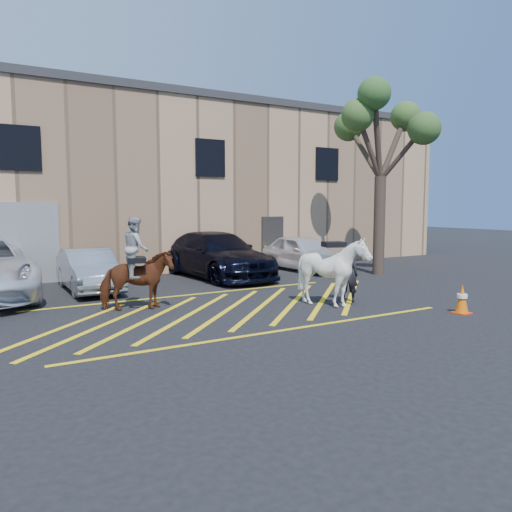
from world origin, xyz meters
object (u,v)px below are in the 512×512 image
car_blue_suv (217,255)px  car_white_suv (303,253)px  mounted_bay (136,273)px  traffic_cone (462,299)px  handler (348,275)px  car_silver_sedan (89,270)px  saddled_white (333,272)px  tree (381,126)px

car_blue_suv → car_white_suv: bearing=-3.6°
mounted_bay → traffic_cone: size_ratio=3.30×
handler → mounted_bay: bearing=17.0°
car_silver_sedan → saddled_white: 7.73m
car_blue_suv → traffic_cone: car_blue_suv is taller
handler → mounted_bay: (-5.41, 1.94, 0.22)m
handler → saddled_white: bearing=56.3°
car_blue_suv → tree: size_ratio=0.80×
saddled_white → tree: 8.31m
car_blue_suv → mounted_bay: 6.12m
saddled_white → car_white_suv: bearing=60.3°
handler → traffic_cone: size_ratio=2.05×
car_silver_sedan → handler: bearing=-43.0°
car_white_suv → car_silver_sedan: bearing=-178.6°
car_blue_suv → handler: car_blue_suv is taller
handler → tree: 7.82m
tree → traffic_cone: bearing=-117.7°
car_white_suv → tree: bearing=-55.8°
saddled_white → tree: (5.53, 3.99, 4.75)m
car_silver_sedan → car_blue_suv: car_blue_suv is taller
mounted_bay → saddled_white: size_ratio=1.15×
car_white_suv → traffic_cone: 8.91m
mounted_bay → traffic_cone: bearing=-33.4°
mounted_bay → tree: bearing=9.9°
handler → saddled_white: size_ratio=0.71×
car_blue_suv → handler: (1.01, -6.20, -0.09)m
tree → saddled_white: bearing=-144.2°
car_blue_suv → mounted_bay: size_ratio=2.41×
car_white_suv → handler: 6.85m
handler → tree: size_ratio=0.21×
car_white_suv → saddled_white: bearing=-122.4°
car_white_suv → handler: (-2.93, -6.19, 0.01)m
car_silver_sedan → car_white_suv: 8.77m
mounted_bay → traffic_cone: mounted_bay is taller
handler → saddled_white: 0.82m
mounted_bay → tree: tree is taller
car_white_suv → tree: 5.83m
mounted_bay → traffic_cone: 8.26m
car_white_suv → mounted_bay: mounted_bay is taller
traffic_cone → tree: bearing=62.3°
handler → car_blue_suv: bearing=-44.0°
saddled_white → car_silver_sedan: bearing=131.0°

